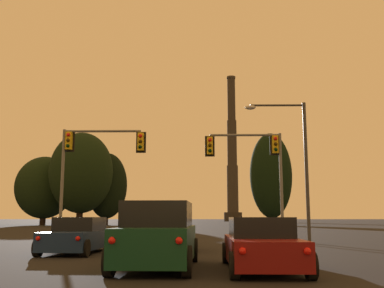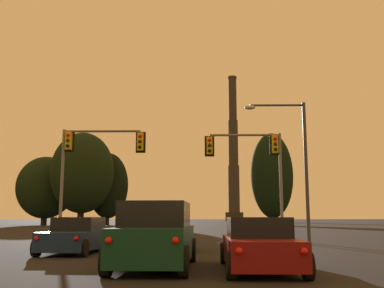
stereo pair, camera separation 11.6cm
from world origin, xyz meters
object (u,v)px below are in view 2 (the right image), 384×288
traffic_light_overhead_left (89,156)px  smokestack (234,163)px  street_lamp (295,154)px  sedan_right_lane_second (259,245)px  traffic_light_overhead_right (256,159)px  suv_center_lane_second (156,236)px  sedan_left_lane_front (77,236)px  hatchback_center_lane_front (167,235)px

traffic_light_overhead_left → smokestack: bearing=81.8°
street_lamp → smokestack: 124.43m
sedan_right_lane_second → traffic_light_overhead_right: traffic_light_overhead_right is taller
street_lamp → traffic_light_overhead_right: bearing=153.7°
street_lamp → smokestack: bearing=87.2°
suv_center_lane_second → sedan_right_lane_second: bearing=-5.6°
traffic_light_overhead_left → smokestack: (17.83, 123.01, 14.32)m
sedan_left_lane_front → hatchback_center_lane_front: 3.77m
sedan_left_lane_front → suv_center_lane_second: size_ratio=0.96×
sedan_right_lane_second → suv_center_lane_second: bearing=173.1°
street_lamp → sedan_left_lane_front: bearing=-146.8°
suv_center_lane_second → street_lamp: (6.69, 12.30, 4.07)m
hatchback_center_lane_front → sedan_right_lane_second: size_ratio=0.87×
hatchback_center_lane_front → traffic_light_overhead_left: (-4.97, 5.94, 4.28)m
suv_center_lane_second → street_lamp: street_lamp is taller
hatchback_center_lane_front → smokestack: bearing=84.9°
suv_center_lane_second → street_lamp: bearing=63.5°
sedan_left_lane_front → sedan_right_lane_second: bearing=-39.0°
suv_center_lane_second → traffic_light_overhead_right: (4.58, 13.34, 3.93)m
sedan_right_lane_second → suv_center_lane_second: (-2.87, 0.38, 0.23)m
sedan_right_lane_second → traffic_light_overhead_right: size_ratio=0.74×
street_lamp → smokestack: size_ratio=0.16×
hatchback_center_lane_front → traffic_light_overhead_right: traffic_light_overhead_right is taller
hatchback_center_lane_front → traffic_light_overhead_right: bearing=54.5°
traffic_light_overhead_right → smokestack: size_ratio=0.13×
hatchback_center_lane_front → traffic_light_overhead_left: size_ratio=0.63×
hatchback_center_lane_front → street_lamp: street_lamp is taller
suv_center_lane_second → traffic_light_overhead_right: traffic_light_overhead_right is taller
traffic_light_overhead_left → street_lamp: street_lamp is taller
traffic_light_overhead_right → street_lamp: 2.35m
traffic_light_overhead_right → smokestack: 123.53m
sedan_right_lane_second → street_lamp: (3.82, 12.68, 4.30)m
sedan_right_lane_second → sedan_left_lane_front: bearing=139.0°
traffic_light_overhead_left → street_lamp: 11.85m
traffic_light_overhead_left → street_lamp: (11.84, -0.45, 0.02)m
sedan_left_lane_front → suv_center_lane_second: 6.63m
suv_center_lane_second → smokestack: size_ratio=0.10×
street_lamp → smokestack: smokestack is taller
sedan_right_lane_second → smokestack: (9.81, 136.14, 18.60)m
sedan_left_lane_front → traffic_light_overhead_right: (8.30, 7.85, 4.16)m
sedan_right_lane_second → smokestack: bearing=86.6°
traffic_light_overhead_left → smokestack: size_ratio=0.13×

